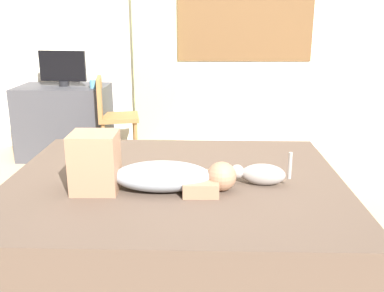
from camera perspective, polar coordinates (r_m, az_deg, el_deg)
ground_plane at (r=2.83m, az=-2.06°, el=-13.52°), size 16.00×16.00×0.00m
back_wall_with_window at (r=4.76m, az=-0.17°, el=17.04°), size 6.40×0.14×2.90m
bed at (r=2.81m, az=-2.19°, el=-8.61°), size 2.12×1.79×0.45m
person_lying at (r=2.51m, az=-6.14°, el=-3.32°), size 0.94×0.28×0.34m
cat at (r=2.62m, az=8.89°, el=-3.63°), size 0.36×0.14×0.21m
desk at (r=4.71m, az=-16.22°, el=3.07°), size 0.90×0.56×0.74m
tv_monitor at (r=4.61m, az=-16.52°, el=9.75°), size 0.48×0.10×0.35m
cup at (r=4.42m, az=-12.80°, el=7.90°), size 0.06×0.06×0.08m
chair_by_desk at (r=4.36m, az=-10.50°, el=4.26°), size 0.45×0.45×0.86m
curtain_left at (r=4.67m, az=-5.02°, el=15.07°), size 0.44×0.06×2.60m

